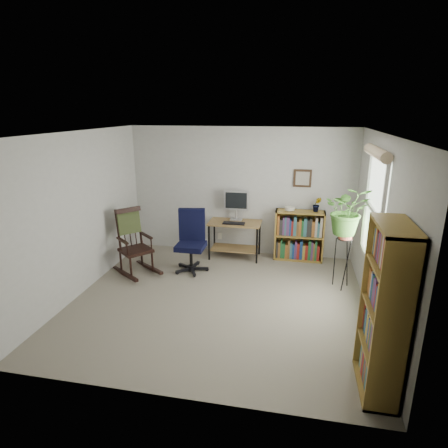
% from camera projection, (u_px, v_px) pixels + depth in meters
% --- Properties ---
extents(floor, '(4.20, 4.00, 0.00)m').
position_uv_depth(floor, '(219.00, 300.00, 5.52)').
color(floor, gray).
rests_on(floor, ground).
extents(ceiling, '(4.20, 4.00, 0.00)m').
position_uv_depth(ceiling, '(218.00, 133.00, 4.81)').
color(ceiling, silver).
rests_on(ceiling, ground).
extents(wall_back, '(4.20, 0.00, 2.40)m').
position_uv_depth(wall_back, '(241.00, 192.00, 7.04)').
color(wall_back, '#B8B8B4').
rests_on(wall_back, ground).
extents(wall_front, '(4.20, 0.00, 2.40)m').
position_uv_depth(wall_front, '(171.00, 286.00, 3.29)').
color(wall_front, '#B8B8B4').
rests_on(wall_front, ground).
extents(wall_left, '(0.00, 4.00, 2.40)m').
position_uv_depth(wall_left, '(80.00, 214.00, 5.56)').
color(wall_left, '#B8B8B4').
rests_on(wall_left, ground).
extents(wall_right, '(0.00, 4.00, 2.40)m').
position_uv_depth(wall_right, '(379.00, 231.00, 4.78)').
color(wall_right, '#B8B8B4').
rests_on(wall_right, ground).
extents(window, '(0.12, 1.20, 1.50)m').
position_uv_depth(window, '(373.00, 210.00, 5.01)').
color(window, silver).
rests_on(window, wall_right).
extents(desk, '(0.96, 0.53, 0.69)m').
position_uv_depth(desk, '(235.00, 240.00, 7.02)').
color(desk, olive).
rests_on(desk, floor).
extents(monitor, '(0.46, 0.16, 0.56)m').
position_uv_depth(monitor, '(236.00, 205.00, 6.97)').
color(monitor, '#B5B6BA').
rests_on(monitor, desk).
extents(keyboard, '(0.40, 0.15, 0.02)m').
position_uv_depth(keyboard, '(234.00, 223.00, 6.80)').
color(keyboard, black).
rests_on(keyboard, desk).
extents(office_chair, '(0.67, 0.67, 1.08)m').
position_uv_depth(office_chair, '(191.00, 241.00, 6.36)').
color(office_chair, black).
rests_on(office_chair, floor).
extents(rocking_chair, '(1.12, 1.08, 1.13)m').
position_uv_depth(rocking_chair, '(135.00, 242.00, 6.27)').
color(rocking_chair, black).
rests_on(rocking_chair, floor).
extents(low_bookshelf, '(0.88, 0.29, 0.93)m').
position_uv_depth(low_bookshelf, '(299.00, 236.00, 6.88)').
color(low_bookshelf, olive).
rests_on(low_bookshelf, floor).
extents(tall_bookshelf, '(0.32, 0.76, 1.73)m').
position_uv_depth(tall_bookshelf, '(384.00, 311.00, 3.54)').
color(tall_bookshelf, olive).
rests_on(tall_bookshelf, floor).
extents(plant_stand, '(0.33, 0.33, 0.95)m').
position_uv_depth(plant_stand, '(343.00, 259.00, 5.78)').
color(plant_stand, black).
rests_on(plant_stand, floor).
extents(spider_plant, '(1.69, 1.88, 1.46)m').
position_uv_depth(spider_plant, '(350.00, 187.00, 5.45)').
color(spider_plant, '#366523').
rests_on(spider_plant, plant_stand).
extents(potted_plant_small, '(0.13, 0.24, 0.11)m').
position_uv_depth(potted_plant_small, '(317.00, 209.00, 6.68)').
color(potted_plant_small, '#366523').
rests_on(potted_plant_small, low_bookshelf).
extents(framed_picture, '(0.32, 0.04, 0.32)m').
position_uv_depth(framed_picture, '(302.00, 178.00, 6.72)').
color(framed_picture, black).
rests_on(framed_picture, wall_back).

